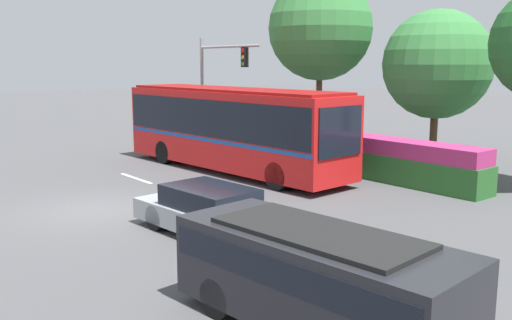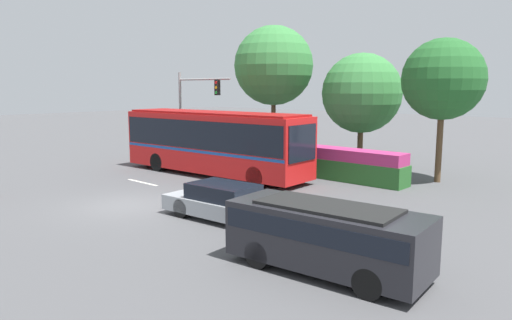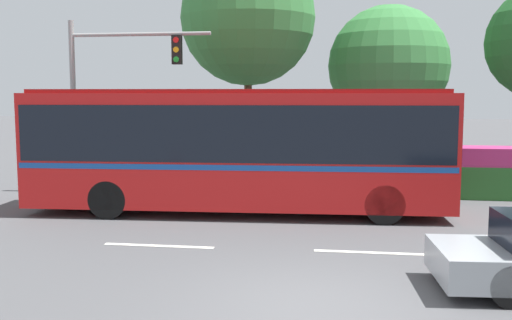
{
  "view_description": "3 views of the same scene",
  "coord_description": "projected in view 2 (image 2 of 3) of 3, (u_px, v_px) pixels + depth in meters",
  "views": [
    {
      "loc": [
        15.67,
        -6.62,
        4.37
      ],
      "look_at": [
        2.23,
        4.35,
        1.34
      ],
      "focal_mm": 39.34,
      "sensor_mm": 36.0,
      "label": 1
    },
    {
      "loc": [
        15.95,
        -9.99,
        4.59
      ],
      "look_at": [
        2.91,
        4.35,
        1.62
      ],
      "focal_mm": 33.2,
      "sensor_mm": 36.0,
      "label": 2
    },
    {
      "loc": [
        0.41,
        -8.73,
        3.23
      ],
      "look_at": [
        -1.33,
        2.99,
        1.89
      ],
      "focal_mm": 41.23,
      "sensor_mm": 36.0,
      "label": 3
    }
  ],
  "objects": [
    {
      "name": "city_bus",
      "position": [
        214.0,
        139.0,
        24.92
      ],
      "size": [
        11.36,
        3.15,
        3.35
      ],
      "rotation": [
        0.0,
        0.0,
        0.05
      ],
      "color": "red",
      "rests_on": "ground"
    },
    {
      "name": "traffic_light_pole",
      "position": [
        192.0,
        103.0,
        29.67
      ],
      "size": [
        4.69,
        0.24,
        5.57
      ],
      "color": "gray",
      "rests_on": "ground"
    },
    {
      "name": "lane_stripe_mid",
      "position": [
        142.0,
        182.0,
        23.13
      ],
      "size": [
        2.4,
        0.16,
        0.01
      ],
      "primitive_type": "cube",
      "color": "silver",
      "rests_on": "ground"
    },
    {
      "name": "street_tree_right",
      "position": [
        443.0,
        80.0,
        22.53
      ],
      "size": [
        3.89,
        3.89,
        6.94
      ],
      "color": "brown",
      "rests_on": "ground"
    },
    {
      "name": "sedan_foreground",
      "position": [
        225.0,
        203.0,
        16.55
      ],
      "size": [
        4.87,
        2.09,
        1.27
      ],
      "rotation": [
        0.0,
        0.0,
        0.07
      ],
      "color": "#9EA3A8",
      "rests_on": "ground"
    },
    {
      "name": "street_tree_left",
      "position": [
        274.0,
        66.0,
        28.86
      ],
      "size": [
        4.82,
        4.82,
        8.34
      ],
      "color": "brown",
      "rests_on": "ground"
    },
    {
      "name": "lane_stripe_near",
      "position": [
        206.0,
        196.0,
        20.23
      ],
      "size": [
        2.4,
        0.16,
        0.01
      ],
      "primitive_type": "cube",
      "color": "silver",
      "rests_on": "ground"
    },
    {
      "name": "suv_left_lane",
      "position": [
        327.0,
        233.0,
        11.77
      ],
      "size": [
        5.17,
        2.35,
        1.73
      ],
      "rotation": [
        0.0,
        0.0,
        0.09
      ],
      "color": "#232328",
      "rests_on": "ground"
    },
    {
      "name": "ground_plane",
      "position": [
        127.0,
        206.0,
        18.61
      ],
      "size": [
        140.0,
        140.0,
        0.0
      ],
      "primitive_type": "plane",
      "color": "#4C4C4F"
    },
    {
      "name": "street_tree_centre",
      "position": [
        362.0,
        93.0,
        27.0
      ],
      "size": [
        4.55,
        4.55,
        6.56
      ],
      "color": "brown",
      "rests_on": "ground"
    },
    {
      "name": "flowering_hedge",
      "position": [
        332.0,
        163.0,
        24.21
      ],
      "size": [
        7.96,
        1.28,
        1.58
      ],
      "color": "#286028",
      "rests_on": "ground"
    }
  ]
}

